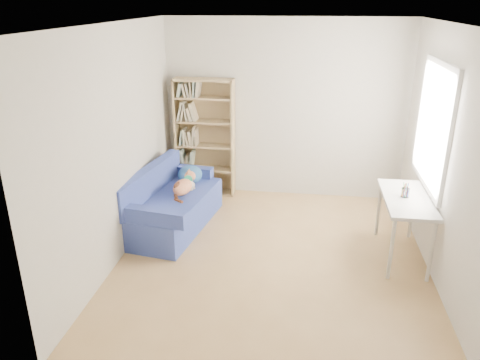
% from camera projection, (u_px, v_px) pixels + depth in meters
% --- Properties ---
extents(ground, '(4.00, 4.00, 0.00)m').
position_uv_depth(ground, '(272.00, 259.00, 5.44)').
color(ground, '#A67E4B').
rests_on(ground, ground).
extents(room_shell, '(3.54, 4.04, 2.62)m').
position_uv_depth(room_shell, '(286.00, 121.00, 4.86)').
color(room_shell, silver).
rests_on(room_shell, ground).
extents(sofa, '(1.02, 1.75, 0.81)m').
position_uv_depth(sofa, '(172.00, 204.00, 6.13)').
color(sofa, navy).
rests_on(sofa, ground).
extents(bookshelf, '(0.88, 0.27, 1.76)m').
position_uv_depth(bookshelf, '(205.00, 142.00, 7.00)').
color(bookshelf, tan).
rests_on(bookshelf, ground).
extents(desk, '(0.51, 1.11, 0.75)m').
position_uv_depth(desk, '(406.00, 204.00, 5.26)').
color(desk, silver).
rests_on(desk, ground).
extents(pen_cup, '(0.09, 0.09, 0.17)m').
position_uv_depth(pen_cup, '(405.00, 192.00, 5.22)').
color(pen_cup, white).
rests_on(pen_cup, desk).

